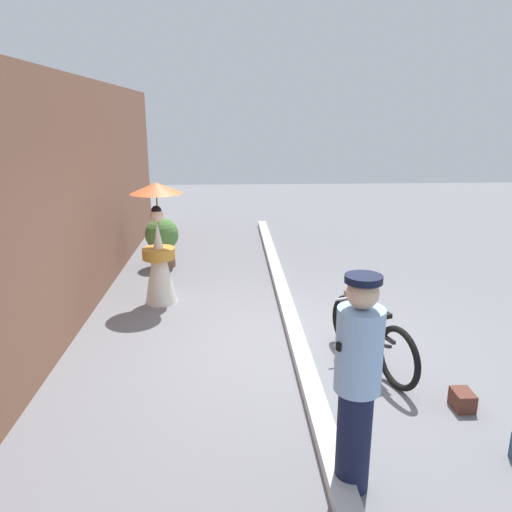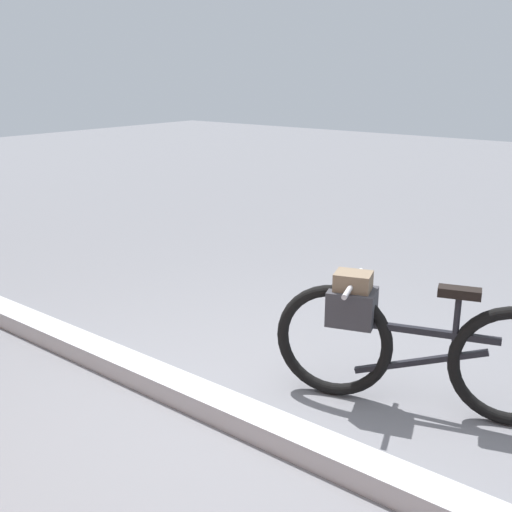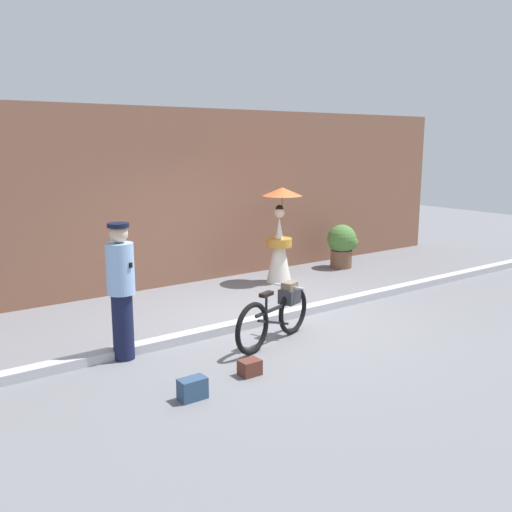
% 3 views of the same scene
% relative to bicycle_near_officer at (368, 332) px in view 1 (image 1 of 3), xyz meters
% --- Properties ---
extents(ground_plane, '(30.00, 30.00, 0.00)m').
position_rel_bicycle_near_officer_xyz_m(ground_plane, '(0.49, 0.73, -0.40)').
color(ground_plane, slate).
extents(building_wall, '(14.00, 0.40, 3.29)m').
position_rel_bicycle_near_officer_xyz_m(building_wall, '(0.49, 3.77, 1.24)').
color(building_wall, brown).
rests_on(building_wall, ground_plane).
extents(sidewalk_curb, '(14.00, 0.20, 0.12)m').
position_rel_bicycle_near_officer_xyz_m(sidewalk_curb, '(0.49, 0.73, -0.34)').
color(sidewalk_curb, '#B2B2B7').
rests_on(sidewalk_curb, ground_plane).
extents(bicycle_near_officer, '(1.59, 0.65, 0.77)m').
position_rel_bicycle_near_officer_xyz_m(bicycle_near_officer, '(0.00, 0.00, 0.00)').
color(bicycle_near_officer, black).
rests_on(bicycle_near_officer, ground_plane).
extents(person_officer, '(0.34, 0.37, 1.72)m').
position_rel_bicycle_near_officer_xyz_m(person_officer, '(-1.93, 0.63, 0.52)').
color(person_officer, '#141938').
rests_on(person_officer, ground_plane).
extents(person_with_parasol, '(0.76, 0.76, 1.83)m').
position_rel_bicycle_near_officer_xyz_m(person_with_parasol, '(2.11, 2.62, 0.50)').
color(person_with_parasol, silver).
rests_on(person_with_parasol, ground_plane).
extents(potted_plant_by_door, '(0.64, 0.62, 0.94)m').
position_rel_bicycle_near_officer_xyz_m(potted_plant_by_door, '(3.99, 2.82, 0.12)').
color(potted_plant_by_door, brown).
rests_on(potted_plant_by_door, ground_plane).
extents(backpack_on_pavement, '(0.24, 0.19, 0.18)m').
position_rel_bicycle_near_officer_xyz_m(backpack_on_pavement, '(-0.94, -0.71, -0.31)').
color(backpack_on_pavement, '#592D23').
rests_on(backpack_on_pavement, ground_plane).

